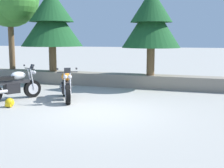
% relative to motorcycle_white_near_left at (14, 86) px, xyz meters
% --- Properties ---
extents(ground_plane, '(120.00, 120.00, 0.00)m').
position_rel_motorcycle_white_near_left_xyz_m(ground_plane, '(3.32, -0.79, -0.49)').
color(ground_plane, '#A3A099').
extents(stone_wall, '(36.00, 0.80, 0.55)m').
position_rel_motorcycle_white_near_left_xyz_m(stone_wall, '(3.32, 4.01, -0.21)').
color(stone_wall, gray).
rests_on(stone_wall, ground).
extents(motorcycle_white_near_left, '(1.17, 1.89, 1.18)m').
position_rel_motorcycle_white_near_left_xyz_m(motorcycle_white_near_left, '(0.00, 0.00, 0.00)').
color(motorcycle_white_near_left, black).
rests_on(motorcycle_white_near_left, ground).
extents(motorcycle_orange_centre, '(1.21, 1.87, 1.18)m').
position_rel_motorcycle_white_near_left_xyz_m(motorcycle_orange_centre, '(1.72, 0.53, 0.00)').
color(motorcycle_orange_centre, black).
rests_on(motorcycle_orange_centre, ground).
extents(rider_helmet, '(0.28, 0.28, 0.28)m').
position_rel_motorcycle_white_near_left_xyz_m(rider_helmet, '(0.56, -1.01, -0.35)').
color(rider_helmet, yellow).
rests_on(rider_helmet, ground).
extents(pine_tree_mid_left, '(2.81, 2.81, 3.73)m').
position_rel_motorcycle_white_near_left_xyz_m(pine_tree_mid_left, '(-0.72, 4.01, 2.45)').
color(pine_tree_mid_left, brown).
rests_on(pine_tree_mid_left, stone_wall).
extents(pine_tree_mid_right, '(2.40, 2.40, 3.53)m').
position_rel_motorcycle_white_near_left_xyz_m(pine_tree_mid_right, '(3.92, 3.90, 2.34)').
color(pine_tree_mid_right, brown).
rests_on(pine_tree_mid_right, stone_wall).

